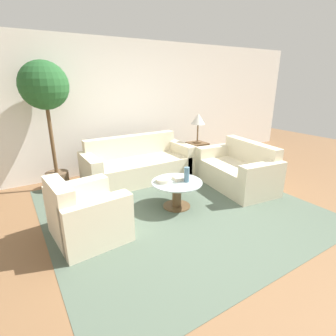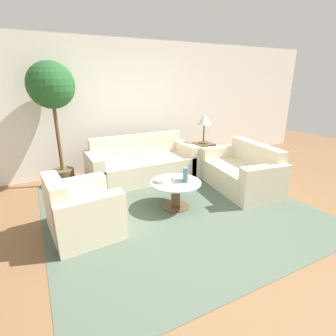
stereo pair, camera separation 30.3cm
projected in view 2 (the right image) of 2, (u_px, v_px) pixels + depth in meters
The scene contains 13 objects.
ground_plane at pixel (200, 231), 3.36m from camera, with size 14.00×14.00×0.00m, color brown.
wall_back at pixel (123, 107), 5.38m from camera, with size 10.00×0.06×2.60m.
rug at pixel (176, 207), 3.99m from camera, with size 3.69×3.60×0.01m.
sofa_main at pixel (142, 165), 5.07m from camera, with size 2.05×0.85×0.81m.
armchair at pixel (80, 213), 3.22m from camera, with size 0.85×0.93×0.78m.
loveseat at pixel (243, 173), 4.59m from camera, with size 0.98×1.54×0.79m.
coffee_table at pixel (176, 191), 3.90m from camera, with size 0.75×0.75×0.41m.
side_table at pixel (203, 157), 5.52m from camera, with size 0.37×0.37×0.58m.
table_lamp at pixel (204, 120), 5.27m from camera, with size 0.29×0.29×0.61m.
potted_plant at pixel (52, 95), 4.30m from camera, with size 0.76×0.76×2.13m.
vase at pixel (186, 175), 3.81m from camera, with size 0.08×0.08×0.22m.
bowl at pixel (162, 180), 3.85m from camera, with size 0.21×0.21×0.05m.
book_stack at pixel (179, 178), 3.93m from camera, with size 0.19×0.17×0.05m.
Camera 2 is at (-1.71, -2.40, 1.85)m, focal length 28.00 mm.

